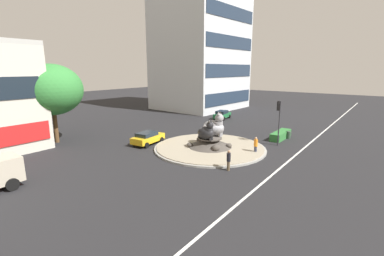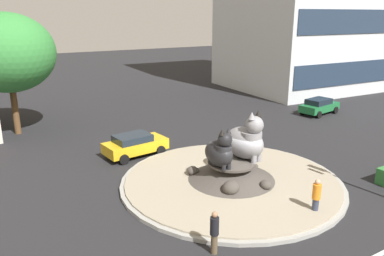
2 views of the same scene
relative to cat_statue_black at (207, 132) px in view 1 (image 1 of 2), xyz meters
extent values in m
plane|color=black|center=(0.91, 0.17, -2.05)|extent=(160.00, 160.00, 0.00)
cube|color=silver|center=(0.91, -7.95, -2.04)|extent=(112.00, 0.20, 0.01)
cylinder|color=gray|center=(0.91, 0.17, -1.96)|extent=(11.99, 11.99, 0.18)
cylinder|color=gray|center=(0.91, 0.17, -1.82)|extent=(11.51, 11.51, 0.08)
cone|color=#423D38|center=(0.91, 0.17, -1.28)|extent=(4.70, 4.70, 1.00)
cylinder|color=#423D38|center=(0.91, 0.17, -0.84)|extent=(2.59, 2.59, 0.12)
ellipsoid|color=#423D38|center=(2.66, 0.40, -1.56)|extent=(0.57, 0.46, 0.45)
ellipsoid|color=#423D38|center=(1.62, 2.02, -1.44)|extent=(0.85, 0.62, 0.68)
ellipsoid|color=#423D38|center=(-0.61, 1.71, -1.53)|extent=(0.63, 0.69, 0.50)
ellipsoid|color=#423D38|center=(-0.21, -1.29, -1.44)|extent=(0.86, 0.81, 0.69)
ellipsoid|color=#423D38|center=(1.66, -1.77, -1.54)|extent=(0.61, 0.63, 0.49)
ellipsoid|color=black|center=(-0.01, 0.10, -0.11)|extent=(1.22, 1.88, 1.35)
cylinder|color=black|center=(0.00, -0.27, 0.04)|extent=(0.90, 0.90, 0.84)
sphere|color=black|center=(0.00, -0.41, 0.78)|extent=(0.74, 0.74, 0.74)
torus|color=black|center=(0.28, 0.87, -0.65)|extent=(0.88, 0.88, 0.17)
cone|color=black|center=(0.21, -0.40, 1.21)|extent=(0.31, 0.31, 0.30)
cone|color=black|center=(-0.20, -0.41, 1.21)|extent=(0.31, 0.31, 0.30)
cylinder|color=black|center=(0.16, -0.57, -0.62)|extent=(0.24, 0.24, 0.34)
cylinder|color=black|center=(-0.15, -0.58, -0.62)|extent=(0.24, 0.24, 0.34)
ellipsoid|color=gray|center=(1.83, 0.32, 0.09)|extent=(1.97, 2.65, 1.74)
cylinder|color=gray|center=(1.92, -0.15, 0.28)|extent=(1.33, 1.33, 1.09)
sphere|color=gray|center=(1.96, -0.32, 1.23)|extent=(0.96, 0.96, 0.96)
torus|color=gray|center=(2.02, 1.36, -0.61)|extent=(1.01, 1.01, 0.22)
cone|color=black|center=(2.22, -0.27, 1.79)|extent=(0.46, 0.46, 0.39)
cone|color=gray|center=(1.70, -0.37, 1.79)|extent=(0.46, 0.46, 0.39)
cylinder|color=gray|center=(2.19, -0.49, -0.57)|extent=(0.30, 0.30, 0.43)
cylinder|color=gray|center=(1.81, -0.57, -0.57)|extent=(0.30, 0.30, 0.43)
cylinder|color=#2D2D33|center=(6.59, -5.26, 0.47)|extent=(0.14, 0.14, 5.02)
cube|color=black|center=(6.58, -5.04, 2.45)|extent=(0.33, 0.26, 1.05)
sphere|color=#360606|center=(6.57, -4.96, 2.77)|extent=(0.18, 0.18, 0.18)
sphere|color=orange|center=(6.57, -4.96, 2.45)|extent=(0.18, 0.18, 0.18)
sphere|color=black|center=(6.57, -4.96, 2.14)|extent=(0.18, 0.18, 0.18)
cube|color=black|center=(6.14, -5.29, 2.40)|extent=(0.22, 0.29, 0.80)
cube|color=silver|center=(25.85, 19.18, 11.49)|extent=(17.89, 16.02, 27.07)
cube|color=#233347|center=(25.43, 11.60, 0.66)|extent=(16.03, 1.00, 2.46)
cube|color=#233347|center=(25.43, 11.60, 6.08)|extent=(16.03, 1.00, 2.46)
cube|color=#233347|center=(25.43, 11.60, 11.49)|extent=(16.03, 1.00, 2.46)
cube|color=#233347|center=(25.43, 11.60, 16.90)|extent=(16.03, 1.00, 2.46)
cube|color=#2D7033|center=(9.80, -4.48, -1.60)|extent=(4.42, 1.20, 0.90)
cylinder|color=brown|center=(-7.77, 15.96, -0.32)|extent=(0.47, 0.47, 3.44)
ellipsoid|color=#337F38|center=(-7.77, 15.96, 4.12)|extent=(6.80, 6.80, 5.78)
cylinder|color=brown|center=(-3.46, -4.60, -1.63)|extent=(0.26, 0.26, 0.83)
cylinder|color=black|center=(-3.46, -4.60, -0.86)|extent=(0.34, 0.34, 0.72)
sphere|color=#936B4C|center=(-3.46, -4.60, -0.38)|extent=(0.24, 0.24, 0.24)
cylinder|color=#33384C|center=(2.15, -4.56, -1.64)|extent=(0.29, 0.29, 0.82)
cylinder|color=orange|center=(2.15, -4.56, -0.87)|extent=(0.39, 0.39, 0.71)
sphere|color=tan|center=(2.15, -4.56, -0.39)|extent=(0.24, 0.24, 0.24)
cube|color=#1E6B38|center=(16.94, 8.15, -1.40)|extent=(4.28, 2.29, 0.65)
cube|color=#19232D|center=(16.74, 8.12, -0.83)|extent=(2.48, 1.82, 0.48)
cylinder|color=black|center=(18.15, 9.19, -1.73)|extent=(0.67, 0.31, 0.64)
cylinder|color=black|center=(18.40, 7.50, -1.73)|extent=(0.67, 0.31, 0.64)
cylinder|color=black|center=(15.48, 8.80, -1.73)|extent=(0.67, 0.31, 0.64)
cylinder|color=black|center=(15.73, 7.11, -1.73)|extent=(0.67, 0.31, 0.64)
cube|color=gold|center=(-1.86, 6.81, -1.38)|extent=(4.19, 2.24, 0.69)
cube|color=#19232D|center=(-2.06, 6.79, -0.82)|extent=(2.41, 1.83, 0.43)
cylinder|color=black|center=(-0.64, 7.86, -1.73)|extent=(0.66, 0.29, 0.64)
cylinder|color=black|center=(-0.44, 6.05, -1.73)|extent=(0.66, 0.29, 0.64)
cylinder|color=black|center=(-3.27, 7.57, -1.73)|extent=(0.66, 0.29, 0.64)
cylinder|color=black|center=(-3.08, 5.77, -1.73)|extent=(0.66, 0.29, 0.64)
cube|color=#B7AD99|center=(-16.17, 6.86, -0.68)|extent=(2.11, 2.32, 1.83)
cylinder|color=black|center=(-16.06, 5.75, -1.60)|extent=(0.91, 0.33, 0.90)
cylinder|color=#2D4233|center=(10.42, -5.22, -1.60)|extent=(0.56, 0.56, 0.90)
camera|label=1|loc=(-22.39, -15.04, 6.41)|focal=24.96mm
camera|label=2|loc=(-10.72, -15.01, 6.78)|focal=35.57mm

